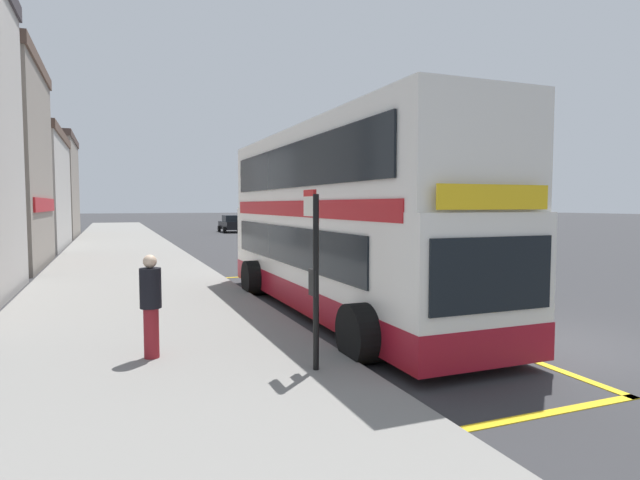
% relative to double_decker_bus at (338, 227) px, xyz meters
% --- Properties ---
extents(ground_plane, '(260.00, 260.00, 0.00)m').
position_rel_double_decker_bus_xyz_m(ground_plane, '(2.46, 27.80, -2.06)').
color(ground_plane, '#333335').
extents(pavement_near, '(6.00, 76.00, 0.14)m').
position_rel_double_decker_bus_xyz_m(pavement_near, '(-4.54, 27.80, -1.99)').
color(pavement_near, gray).
rests_on(pavement_near, ground).
extents(double_decker_bus, '(3.18, 11.11, 4.40)m').
position_rel_double_decker_bus_xyz_m(double_decker_bus, '(0.00, 0.00, 0.00)').
color(double_decker_bus, white).
rests_on(double_decker_bus, ground).
extents(bus_bay_markings, '(3.02, 13.70, 0.01)m').
position_rel_double_decker_bus_xyz_m(bus_bay_markings, '(-0.03, 0.05, -2.06)').
color(bus_bay_markings, gold).
rests_on(bus_bay_markings, ground).
extents(bus_stop_sign, '(0.09, 0.51, 2.70)m').
position_rel_double_decker_bus_xyz_m(bus_stop_sign, '(-2.30, -4.34, -0.34)').
color(bus_stop_sign, black).
rests_on(bus_stop_sign, pavement_near).
extents(terrace_end, '(8.38, 10.04, 8.98)m').
position_rel_double_decker_bus_xyz_m(terrace_end, '(-11.85, 35.29, 1.99)').
color(terrace_end, gray).
rests_on(terrace_end, ground).
extents(parked_car_black_far, '(2.09, 4.20, 1.62)m').
position_rel_double_decker_bus_xyz_m(parked_car_black_far, '(5.44, 37.44, -1.26)').
color(parked_car_black_far, black).
rests_on(parked_car_black_far, ground).
extents(parked_car_grey_distant, '(2.09, 4.20, 1.62)m').
position_rel_double_decker_bus_xyz_m(parked_car_grey_distant, '(5.52, 10.72, -1.26)').
color(parked_car_grey_distant, slate).
rests_on(parked_car_grey_distant, ground).
extents(pedestrian_waiting_near_sign, '(0.34, 0.34, 1.67)m').
position_rel_double_decker_bus_xyz_m(pedestrian_waiting_near_sign, '(-4.54, -2.86, -1.02)').
color(pedestrian_waiting_near_sign, maroon).
rests_on(pedestrian_waiting_near_sign, pavement_near).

